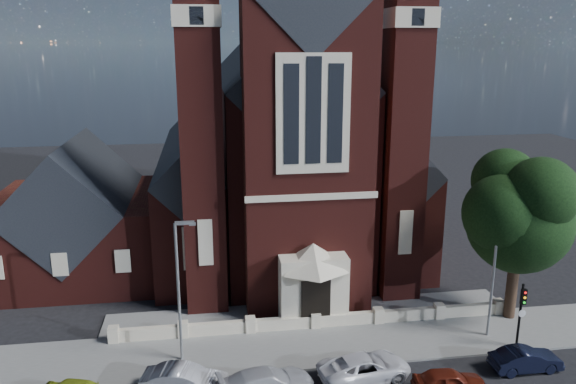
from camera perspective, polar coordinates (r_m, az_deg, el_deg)
The scene contains 15 objects.
ground at distance 43.14m, azimuth 0.57°, elevation -8.33°, with size 120.00×120.00×0.00m, color black.
pavement_strip at distance 33.91m, azimuth 3.47°, elevation -15.25°, with size 60.00×5.00×0.12m, color slate.
forecourt_paving at distance 37.35m, azimuth 2.18°, elevation -12.21°, with size 26.00×3.00×0.14m, color slate.
forecourt_wall at distance 35.61m, azimuth 2.79°, elevation -13.66°, with size 24.00×0.40×0.90m, color beige.
church at distance 48.32m, azimuth -0.89°, elevation 4.37°, with size 20.01×34.90×29.20m.
parish_hall at distance 45.16m, azimuth -20.56°, elevation -2.81°, with size 12.00×12.20×10.24m.
street_tree at distance 36.73m, azimuth 22.86°, elevation -2.20°, with size 6.40×6.60×10.70m.
street_lamp_left at distance 30.81m, azimuth -10.94°, elevation -9.16°, with size 1.16×0.22×8.09m.
street_lamp_right at distance 34.85m, azimuth 20.35°, elevation -6.95°, with size 1.16×0.22×8.09m.
traffic_signal at distance 34.83m, azimuth 22.63°, elevation -10.81°, with size 0.28×0.42×4.00m.
car_silver_a at distance 29.94m, azimuth -10.41°, elevation -18.36°, with size 1.52×4.35×1.43m, color #97989E.
car_silver_b at distance 29.40m, azimuth -2.21°, elevation -18.82°, with size 1.98×4.86×1.41m, color #B4B5BC.
car_white_suv at distance 30.83m, azimuth 7.81°, elevation -17.25°, with size 2.26×4.90×1.36m, color white.
car_dark_red at distance 30.72m, azimuth 16.06°, elevation -18.01°, with size 1.47×3.66×1.25m, color maroon.
car_navy at distance 33.80m, azimuth 23.00°, elevation -15.40°, with size 1.33×3.82×1.26m, color black.
Camera 1 is at (-6.29, -24.14, 17.02)m, focal length 35.00 mm.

